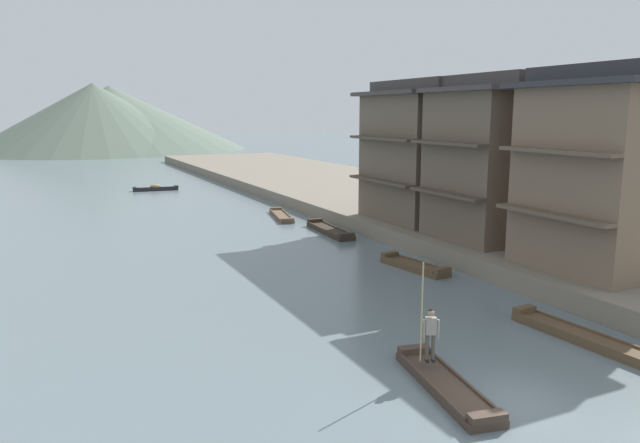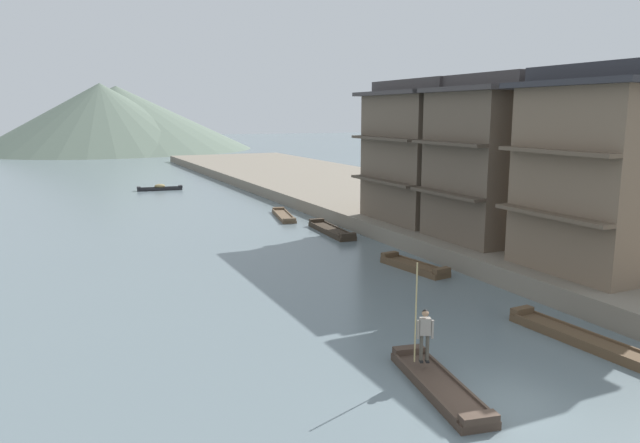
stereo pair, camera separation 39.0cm
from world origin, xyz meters
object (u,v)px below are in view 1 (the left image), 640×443
object	(u,v)px
boatman_person	(430,329)
boat_moored_nearest	(156,188)
boat_moored_far	(281,216)
boat_moored_third	(414,266)
house_waterfront_nearest	(603,171)
boat_moored_second	(586,338)
house_waterfront_second	(496,159)
boat_foreground_poled	(446,385)
house_waterfront_tall	(419,152)
boat_midriver_drifting	(330,231)

from	to	relation	value
boatman_person	boat_moored_nearest	bearing A→B (deg)	89.49
boat_moored_far	boat_moored_third	bearing A→B (deg)	-88.39
boatman_person	boat_moored_far	bearing A→B (deg)	77.38
boat_moored_far	house_waterfront_nearest	world-z (taller)	house_waterfront_nearest
boat_moored_third	boat_moored_far	world-z (taller)	boat_moored_third
boat_moored_second	boat_moored_third	world-z (taller)	boat_moored_third
house_waterfront_nearest	house_waterfront_second	xyz separation A→B (m)	(0.43, 7.09, -0.00)
boatman_person	boat_moored_nearest	world-z (taller)	boatman_person
boatman_person	boat_moored_nearest	xyz separation A→B (m)	(0.42, 46.77, -1.22)
boat_foreground_poled	house_waterfront_tall	distance (m)	22.88
boat_moored_third	house_waterfront_second	world-z (taller)	house_waterfront_second
boat_moored_far	boat_moored_nearest	bearing A→B (deg)	105.74
boat_foreground_poled	boat_midriver_drifting	bearing A→B (deg)	72.04
house_waterfront_nearest	house_waterfront_second	distance (m)	7.10
boat_moored_nearest	house_waterfront_nearest	distance (m)	44.41
boat_moored_second	house_waterfront_tall	distance (m)	19.52
boat_moored_second	boat_midriver_drifting	distance (m)	20.46
boat_midriver_drifting	boat_moored_far	bearing A→B (deg)	95.98
boat_foreground_poled	boat_midriver_drifting	world-z (taller)	boat_midriver_drifting
boat_moored_second	house_waterfront_nearest	distance (m)	8.72
boat_moored_nearest	boat_moored_third	size ratio (longest dim) A/B	1.05
boat_foreground_poled	house_waterfront_tall	world-z (taller)	house_waterfront_tall
house_waterfront_nearest	house_waterfront_tall	xyz separation A→B (m)	(-0.02, 13.62, -0.01)
boat_moored_nearest	boat_moored_third	distance (m)	37.02
house_waterfront_second	boatman_person	bearing A→B (deg)	-137.51
house_waterfront_second	house_waterfront_tall	xyz separation A→B (m)	(-0.44, 6.53, -0.01)
boat_midriver_drifting	house_waterfront_nearest	world-z (taller)	house_waterfront_nearest
house_waterfront_nearest	boat_moored_second	bearing A→B (deg)	-141.55
boat_midriver_drifting	boatman_person	bearing A→B (deg)	-108.41
boat_moored_second	boat_moored_far	xyz separation A→B (m)	(-0.27, 27.14, -0.03)
boat_moored_second	house_waterfront_tall	size ratio (longest dim) A/B	0.66
boat_moored_far	boat_moored_second	bearing A→B (deg)	-89.43
boat_foreground_poled	boat_moored_second	world-z (taller)	boat_moored_second
boat_moored_second	boat_foreground_poled	bearing A→B (deg)	-173.05
boat_moored_far	house_waterfront_second	bearing A→B (deg)	-68.23
boatman_person	boat_moored_far	distance (m)	27.59
boat_foreground_poled	boat_moored_second	xyz separation A→B (m)	(6.45, 0.79, 0.02)
boat_moored_third	boat_midriver_drifting	size ratio (longest dim) A/B	0.74
boat_moored_second	house_waterfront_tall	xyz separation A→B (m)	(5.54, 18.02, 5.07)
boat_moored_nearest	boat_moored_far	world-z (taller)	boat_moored_nearest
boatman_person	house_waterfront_nearest	size ratio (longest dim) A/B	0.35
boat_moored_nearest	boat_moored_far	size ratio (longest dim) A/B	0.83
house_waterfront_nearest	house_waterfront_second	bearing A→B (deg)	86.53
boat_moored_third	house_waterfront_nearest	size ratio (longest dim) A/B	0.49
boat_foreground_poled	boat_moored_third	world-z (taller)	boat_moored_third
boat_moored_far	boat_midriver_drifting	bearing A→B (deg)	-84.02
boat_moored_second	boat_midriver_drifting	xyz separation A→B (m)	(0.43, 20.45, 0.00)
boatman_person	house_waterfront_second	world-z (taller)	house_waterfront_second
boat_foreground_poled	boat_moored_third	size ratio (longest dim) A/B	1.14
boat_moored_far	house_waterfront_tall	bearing A→B (deg)	-57.53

